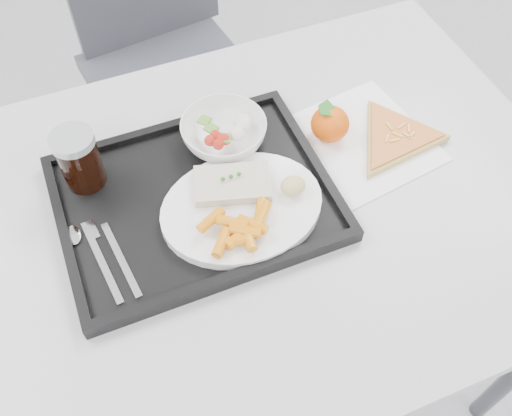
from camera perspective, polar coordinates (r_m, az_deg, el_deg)
The scene contains 14 objects.
table at distance 1.01m, azimuth -2.55°, elevation -2.58°, with size 1.20×0.80×0.75m.
chair at distance 1.64m, azimuth -9.52°, elevation 16.49°, with size 0.47×0.47×0.93m.
tray at distance 0.97m, azimuth -6.09°, elevation 0.86°, with size 0.45×0.35×0.03m.
dinner_plate at distance 0.93m, azimuth -1.43°, elevation 0.02°, with size 0.27×0.27×0.02m.
fish_fillet at distance 0.94m, azimuth -2.39°, elevation 2.46°, with size 0.14×0.11×0.02m.
bread_roll at distance 0.93m, azimuth 3.71°, elevation 2.24°, with size 0.05×0.04×0.03m.
salad_bowl at distance 1.02m, azimuth -3.23°, elevation 7.54°, with size 0.15×0.15×0.05m.
cola_glass at distance 0.98m, azimuth -17.29°, elevation 4.75°, with size 0.07×0.07×0.11m.
cutlery at distance 0.93m, azimuth -15.60°, elevation -4.08°, with size 0.09×0.17×0.01m.
napkin at distance 1.07m, azimuth 10.05°, elevation 6.43°, with size 0.28×0.27×0.00m.
tangerine at distance 1.05m, azimuth 7.41°, elevation 8.35°, with size 0.08×0.08×0.07m.
pizza_slice at distance 1.08m, azimuth 13.77°, elevation 6.88°, with size 0.31×0.31×0.02m.
carrot_pile at distance 0.88m, azimuth -1.54°, elevation -2.02°, with size 0.13×0.09×0.02m.
salad_contents at distance 1.01m, azimuth -2.53°, elevation 7.64°, with size 0.10×0.08×0.02m.
Camera 1 is at (-0.17, -0.23, 1.53)m, focal length 40.00 mm.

